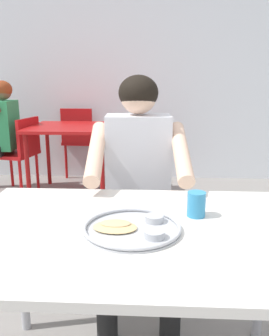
# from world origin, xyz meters

# --- Properties ---
(back_wall) EXTENTS (12.00, 0.12, 3.40)m
(back_wall) POSITION_xyz_m (0.00, 3.33, 1.70)
(back_wall) COLOR silver
(back_wall) RESTS_ON ground
(table_foreground) EXTENTS (1.26, 0.85, 0.72)m
(table_foreground) POSITION_xyz_m (-0.06, 0.09, 0.66)
(table_foreground) COLOR silver
(table_foreground) RESTS_ON ground
(thali_tray) EXTENTS (0.34, 0.34, 0.03)m
(thali_tray) POSITION_xyz_m (-0.07, 0.06, 0.74)
(thali_tray) COLOR #B7BABF
(thali_tray) RESTS_ON table_foreground
(drinking_cup) EXTENTS (0.07, 0.07, 0.09)m
(drinking_cup) POSITION_xyz_m (0.16, 0.21, 0.77)
(drinking_cup) COLOR #338CBF
(drinking_cup) RESTS_ON table_foreground
(chair_foreground) EXTENTS (0.45, 0.42, 0.87)m
(chair_foreground) POSITION_xyz_m (-0.09, 0.93, 0.52)
(chair_foreground) COLOR silver
(chair_foreground) RESTS_ON ground
(diner_foreground) EXTENTS (0.51, 0.57, 1.24)m
(diner_foreground) POSITION_xyz_m (-0.08, 0.71, 0.75)
(diner_foreground) COLOR black
(diner_foreground) RESTS_ON ground
(table_background_red) EXTENTS (0.86, 0.81, 0.74)m
(table_background_red) POSITION_xyz_m (-0.86, 2.57, 0.65)
(table_background_red) COLOR #B71414
(table_background_red) RESTS_ON ground
(chair_red_left) EXTENTS (0.49, 0.49, 0.82)m
(chair_red_left) POSITION_xyz_m (-1.43, 2.60, 0.48)
(chair_red_left) COLOR red
(chair_red_left) RESTS_ON ground
(chair_red_right) EXTENTS (0.45, 0.45, 0.83)m
(chair_red_right) POSITION_xyz_m (-0.26, 2.63, 0.49)
(chair_red_right) COLOR red
(chair_red_right) RESTS_ON ground
(chair_red_far) EXTENTS (0.42, 0.43, 0.87)m
(chair_red_far) POSITION_xyz_m (-0.92, 3.25, 0.50)
(chair_red_far) COLOR #B01315
(chair_red_far) RESTS_ON ground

